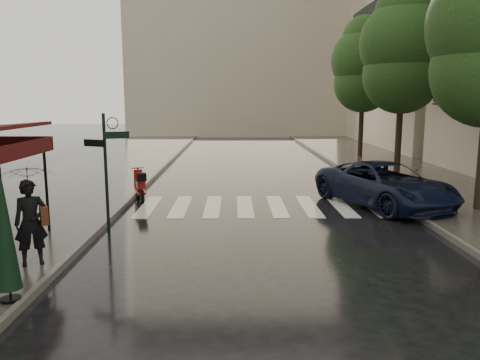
{
  "coord_description": "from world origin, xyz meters",
  "views": [
    {
      "loc": [
        2.07,
        -8.91,
        3.42
      ],
      "look_at": [
        2.24,
        2.92,
        1.4
      ],
      "focal_mm": 35.0,
      "sensor_mm": 36.0,
      "label": 1
    }
  ],
  "objects_px": {
    "pedestrian_with_umbrella": "(28,184)",
    "parasol_front": "(5,230)",
    "parked_car": "(385,185)",
    "scooter": "(140,186)"
  },
  "relations": [
    {
      "from": "scooter",
      "to": "parked_car",
      "type": "xyz_separation_m",
      "value": [
        8.17,
        -1.14,
        0.23
      ]
    },
    {
      "from": "pedestrian_with_umbrella",
      "to": "parasol_front",
      "type": "height_order",
      "value": "pedestrian_with_umbrella"
    },
    {
      "from": "pedestrian_with_umbrella",
      "to": "parasol_front",
      "type": "distance_m",
      "value": 1.85
    },
    {
      "from": "parasol_front",
      "to": "pedestrian_with_umbrella",
      "type": "bearing_deg",
      "value": 101.15
    },
    {
      "from": "pedestrian_with_umbrella",
      "to": "parasol_front",
      "type": "relative_size",
      "value": 1.11
    },
    {
      "from": "parked_car",
      "to": "pedestrian_with_umbrella",
      "type": "bearing_deg",
      "value": -170.4
    },
    {
      "from": "pedestrian_with_umbrella",
      "to": "parasol_front",
      "type": "xyz_separation_m",
      "value": [
        0.35,
        -1.76,
        -0.45
      ]
    },
    {
      "from": "parked_car",
      "to": "parasol_front",
      "type": "xyz_separation_m",
      "value": [
        -8.65,
        -7.48,
        0.62
      ]
    },
    {
      "from": "scooter",
      "to": "parasol_front",
      "type": "xyz_separation_m",
      "value": [
        -0.48,
        -8.62,
        0.85
      ]
    },
    {
      "from": "scooter",
      "to": "parasol_front",
      "type": "relative_size",
      "value": 0.68
    }
  ]
}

